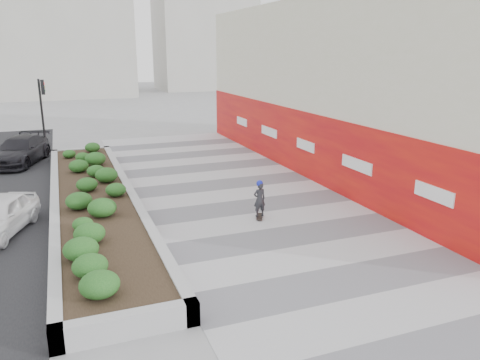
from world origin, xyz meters
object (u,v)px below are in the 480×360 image
object	(u,v)px
planter	(94,196)
car_dark	(20,150)
traffic_signal_near	(43,106)
skateboarder	(259,199)

from	to	relation	value
planter	car_dark	bearing A→B (deg)	109.01
planter	traffic_signal_near	bearing A→B (deg)	99.35
car_dark	planter	bearing A→B (deg)	-52.43
planter	skateboarder	world-z (taller)	skateboarder
planter	skateboarder	distance (m)	6.27
skateboarder	car_dark	bearing A→B (deg)	148.00
traffic_signal_near	car_dark	xyz separation A→B (m)	(-1.27, -1.79, -2.07)
planter	traffic_signal_near	xyz separation A→B (m)	(-1.73, 10.50, 2.34)
planter	skateboarder	bearing A→B (deg)	-32.15
planter	traffic_signal_near	distance (m)	10.90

